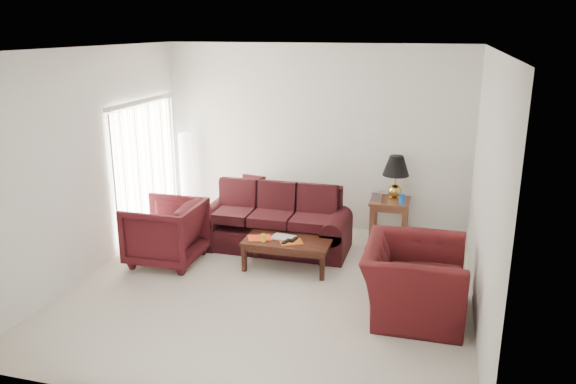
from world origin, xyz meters
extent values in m
plane|color=silver|center=(0.00, 0.00, 0.00)|extent=(5.00, 5.00, 0.00)
cube|color=silver|center=(-2.42, 1.30, 1.08)|extent=(0.10, 2.00, 2.16)
cube|color=black|center=(-0.94, 2.11, 0.71)|extent=(0.42, 0.26, 0.40)
cube|color=#AEAEB3|center=(1.09, 2.01, 0.73)|extent=(0.15, 0.08, 0.14)
cylinder|color=#1A53AC|center=(1.48, 1.98, 0.73)|extent=(0.12, 0.12, 0.16)
cube|color=#B2B2B6|center=(1.18, 2.30, 0.74)|extent=(0.15, 0.18, 0.06)
imported|color=#3D0E13|center=(-1.68, 0.42, 0.45)|extent=(0.99, 0.97, 0.90)
imported|color=#3E0E10|center=(1.80, -0.19, 0.42)|extent=(1.15, 1.31, 0.85)
cube|color=red|center=(-0.34, 0.60, 0.43)|extent=(0.38, 0.35, 0.02)
cube|color=beige|center=(-0.04, 0.72, 0.43)|extent=(0.34, 0.28, 0.02)
cube|color=#D55C19|center=(0.12, 0.58, 0.43)|extent=(0.37, 0.33, 0.02)
cube|color=black|center=(0.06, 0.54, 0.45)|extent=(0.09, 0.19, 0.02)
cube|color=black|center=(0.14, 0.63, 0.45)|extent=(0.09, 0.19, 0.02)
cylinder|color=gold|center=(-0.25, 0.51, 0.47)|extent=(0.08, 0.08, 0.11)
camera|label=1|loc=(1.97, -6.30, 3.24)|focal=35.00mm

